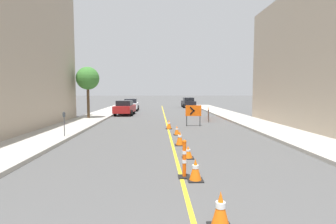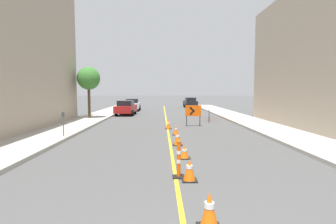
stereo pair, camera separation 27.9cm
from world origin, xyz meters
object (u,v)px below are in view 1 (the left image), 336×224
(traffic_cone_fourth, at_px, (180,138))
(traffic_cone_second, at_px, (195,170))
(parked_car_curb_far, at_px, (188,102))
(street_tree_left_near, at_px, (88,79))
(parked_car_curb_mid, at_px, (131,105))
(parking_meter_near_curb, at_px, (64,119))
(traffic_cone_third, at_px, (188,152))
(parked_car_curb_near, at_px, (125,108))
(traffic_cone_fifth, at_px, (177,130))
(arrow_barricade_primary, at_px, (193,111))
(traffic_cone_farthest, at_px, (169,124))
(delineator_post_front, at_px, (184,161))
(traffic_cone_nearest, at_px, (220,210))

(traffic_cone_fourth, bearing_deg, traffic_cone_second, -89.59)
(parked_car_curb_far, height_order, street_tree_left_near, street_tree_left_near)
(parked_car_curb_mid, bearing_deg, parking_meter_near_curb, -96.00)
(traffic_cone_third, relative_size, parked_car_curb_near, 0.11)
(traffic_cone_fifth, distance_m, parking_meter_near_curb, 6.35)
(traffic_cone_fourth, bearing_deg, arrow_barricade_primary, 76.97)
(traffic_cone_farthest, distance_m, parking_meter_near_curb, 6.92)
(traffic_cone_fifth, relative_size, traffic_cone_farthest, 0.88)
(arrow_barricade_primary, bearing_deg, parked_car_curb_mid, 112.85)
(delineator_post_front, height_order, parked_car_curb_near, parked_car_curb_near)
(traffic_cone_fourth, xyz_separation_m, parking_meter_near_curb, (-6.11, 1.82, 0.75))
(traffic_cone_third, height_order, arrow_barricade_primary, arrow_barricade_primary)
(parked_car_curb_near, height_order, parked_car_curb_far, same)
(parked_car_curb_far, bearing_deg, traffic_cone_second, -98.62)
(delineator_post_front, xyz_separation_m, parked_car_curb_far, (4.06, 33.81, 0.30))
(delineator_post_front, bearing_deg, arrow_barricade_primary, 80.94)
(parked_car_curb_far, bearing_deg, traffic_cone_fifth, -100.44)
(traffic_cone_nearest, height_order, traffic_cone_fifth, traffic_cone_nearest)
(traffic_cone_third, height_order, traffic_cone_fifth, traffic_cone_fifth)
(traffic_cone_nearest, relative_size, parked_car_curb_mid, 0.17)
(traffic_cone_nearest, bearing_deg, parked_car_curb_near, 101.33)
(delineator_post_front, height_order, parking_meter_near_curb, parking_meter_near_curb)
(delineator_post_front, bearing_deg, parked_car_curb_far, 83.16)
(arrow_barricade_primary, relative_size, parked_car_curb_near, 0.35)
(traffic_cone_fifth, relative_size, parked_car_curb_mid, 0.13)
(traffic_cone_fourth, xyz_separation_m, parked_car_curb_far, (3.80, 29.11, 0.45))
(traffic_cone_farthest, height_order, parking_meter_near_curb, parking_meter_near_curb)
(traffic_cone_third, bearing_deg, traffic_cone_second, -91.69)
(traffic_cone_fifth, bearing_deg, traffic_cone_second, -90.29)
(traffic_cone_fourth, bearing_deg, parked_car_curb_mid, 101.59)
(parked_car_curb_mid, xyz_separation_m, parking_meter_near_curb, (-1.47, -20.81, 0.30))
(traffic_cone_nearest, xyz_separation_m, traffic_cone_fourth, (-0.13, 7.68, -0.01))
(parked_car_curb_near, bearing_deg, traffic_cone_third, -72.26)
(traffic_cone_fifth, relative_size, arrow_barricade_primary, 0.36)
(arrow_barricade_primary, xyz_separation_m, parked_car_curb_near, (-6.23, 9.34, -0.30))
(traffic_cone_fifth, bearing_deg, traffic_cone_farthest, 98.40)
(traffic_cone_farthest, xyz_separation_m, street_tree_left_near, (-7.07, 6.06, 3.40))
(traffic_cone_second, distance_m, traffic_cone_third, 2.53)
(traffic_cone_nearest, height_order, traffic_cone_farthest, traffic_cone_nearest)
(traffic_cone_third, xyz_separation_m, traffic_cone_farthest, (-0.40, 7.95, 0.07))
(traffic_cone_nearest, bearing_deg, delineator_post_front, 97.36)
(traffic_cone_third, bearing_deg, parking_meter_near_curb, 145.41)
(traffic_cone_nearest, relative_size, traffic_cone_farthest, 1.14)
(traffic_cone_nearest, relative_size, parked_car_curb_far, 0.17)
(parked_car_curb_near, bearing_deg, traffic_cone_fourth, -70.54)
(traffic_cone_second, distance_m, arrow_barricade_primary, 11.94)
(traffic_cone_third, height_order, parked_car_curb_near, parked_car_curb_near)
(arrow_barricade_primary, height_order, parked_car_curb_far, parked_car_curb_far)
(traffic_cone_fourth, height_order, traffic_cone_farthest, traffic_cone_fourth)
(traffic_cone_fourth, distance_m, parked_car_curb_near, 16.82)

